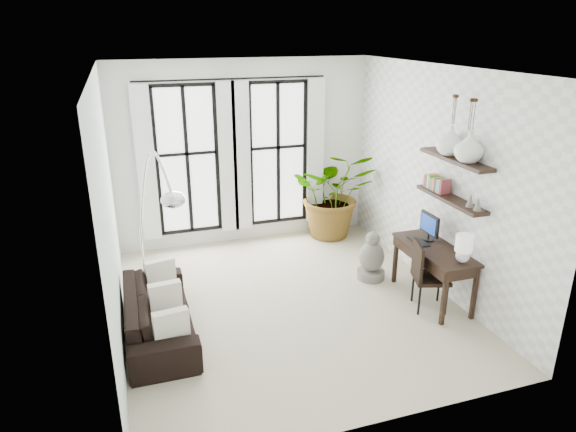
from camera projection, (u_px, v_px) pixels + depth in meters
name	position (u px, v px, depth m)	size (l,w,h in m)	color
floor	(289.00, 303.00, 7.27)	(5.00, 5.00, 0.00)	beige
ceiling	(289.00, 69.00, 6.16)	(5.00, 5.00, 0.00)	white
wall_left	(108.00, 214.00, 6.06)	(5.00, 5.00, 0.00)	silver
wall_right	(438.00, 180.00, 7.36)	(5.00, 5.00, 0.00)	white
wall_back	(244.00, 153.00, 8.94)	(4.50, 4.50, 0.00)	white
windows	(234.00, 157.00, 8.83)	(3.26, 0.13, 2.65)	white
wall_shelves	(451.00, 182.00, 6.84)	(0.25, 1.30, 0.60)	black
sofa	(159.00, 313.00, 6.44)	(2.04, 0.80, 0.59)	black
throw_pillows	(165.00, 297.00, 6.40)	(0.40, 1.52, 0.40)	white
plant	(334.00, 193.00, 9.35)	(1.48, 1.28, 1.64)	#2D7228
desk	(436.00, 253.00, 7.06)	(0.58, 1.36, 1.20)	black
desk_chair	(425.00, 272.00, 6.95)	(0.57, 0.57, 0.97)	black
arc_lamp	(153.00, 190.00, 6.43)	(0.72, 1.27, 2.27)	silver
buddha	(372.00, 259.00, 7.87)	(0.43, 0.43, 0.77)	slate
vase_a	(469.00, 147.00, 6.39)	(0.37, 0.37, 0.38)	white
vase_b	(450.00, 141.00, 6.75)	(0.37, 0.37, 0.38)	white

